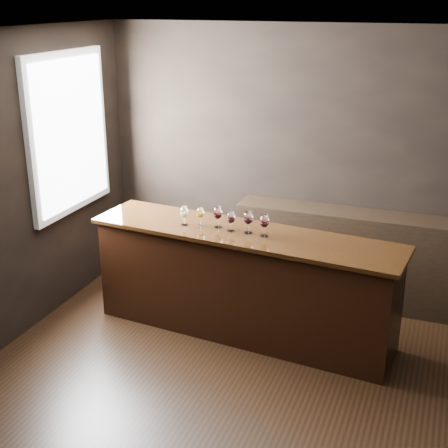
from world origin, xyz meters
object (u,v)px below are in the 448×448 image
(glass_red_b, at_px, (231,218))
(glass_white, at_px, (184,212))
(bar_counter, at_px, (244,285))
(glass_red_c, at_px, (248,218))
(glass_red_a, at_px, (218,213))
(back_bar_shelf, at_px, (367,259))
(glass_amber, at_px, (200,213))
(glass_red_d, at_px, (264,222))

(glass_red_b, bearing_deg, glass_white, -179.29)
(bar_counter, xyz_separation_m, glass_red_c, (0.04, -0.01, 0.67))
(glass_red_c, bearing_deg, glass_red_a, 172.42)
(back_bar_shelf, height_order, glass_red_c, glass_red_c)
(bar_counter, height_order, glass_red_a, glass_red_a)
(back_bar_shelf, distance_m, glass_red_a, 1.74)
(glass_red_a, distance_m, glass_red_b, 0.16)
(glass_amber, distance_m, glass_red_c, 0.49)
(glass_amber, bearing_deg, glass_red_d, -5.65)
(glass_amber, height_order, glass_red_b, glass_red_b)
(bar_counter, bearing_deg, glass_red_d, -4.89)
(back_bar_shelf, relative_size, glass_red_d, 13.41)
(glass_amber, distance_m, glass_red_b, 0.33)
(bar_counter, height_order, glass_red_b, glass_red_b)
(back_bar_shelf, relative_size, glass_red_b, 14.61)
(glass_red_b, distance_m, glass_red_d, 0.32)
(back_bar_shelf, relative_size, glass_red_a, 13.59)
(glass_red_d, bearing_deg, glass_red_a, 172.10)
(glass_white, bearing_deg, glass_red_a, 9.92)
(back_bar_shelf, xyz_separation_m, glass_white, (-1.57, -1.05, 0.66))
(glass_red_d, bearing_deg, back_bar_shelf, 53.47)
(glass_red_c, bearing_deg, bar_counter, 162.75)
(bar_counter, relative_size, glass_red_c, 13.76)
(glass_red_c, bearing_deg, glass_amber, 175.31)
(back_bar_shelf, bearing_deg, glass_red_a, -141.56)
(glass_white, relative_size, glass_red_c, 0.89)
(bar_counter, relative_size, glass_amber, 16.74)
(bar_counter, xyz_separation_m, glass_red_d, (0.20, -0.04, 0.67))
(glass_amber, xyz_separation_m, glass_red_d, (0.64, -0.06, 0.02))
(back_bar_shelf, height_order, glass_red_b, glass_red_b)
(back_bar_shelf, xyz_separation_m, glass_red_a, (-1.26, -1.00, 0.67))
(glass_white, xyz_separation_m, glass_red_a, (0.31, 0.05, 0.01))
(glass_white, height_order, glass_red_d, glass_red_d)
(back_bar_shelf, distance_m, glass_red_c, 1.56)
(glass_red_a, bearing_deg, glass_amber, -179.47)
(back_bar_shelf, xyz_separation_m, glass_amber, (-1.43, -1.00, 0.65))
(glass_amber, height_order, glass_red_d, glass_red_d)
(back_bar_shelf, height_order, glass_amber, glass_amber)
(bar_counter, height_order, back_bar_shelf, bar_counter)
(glass_white, bearing_deg, back_bar_shelf, 33.83)
(glass_red_c, bearing_deg, glass_red_d, -8.52)
(glass_white, distance_m, glass_amber, 0.15)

